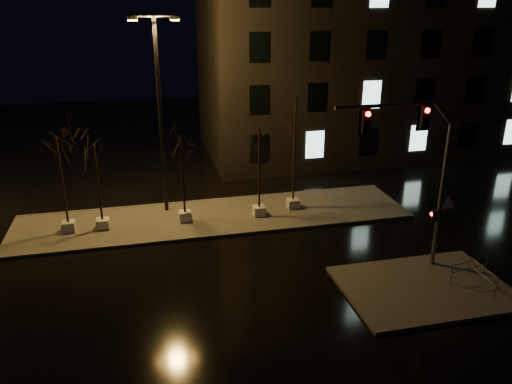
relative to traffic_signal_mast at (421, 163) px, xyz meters
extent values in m
plane|color=black|center=(-7.65, 1.85, -5.13)|extent=(90.00, 90.00, 0.00)
cube|color=#4F4D46|center=(-7.65, 7.85, -5.05)|extent=(22.00, 5.00, 0.15)
cube|color=#4F4D46|center=(-0.15, -1.65, -5.05)|extent=(7.00, 5.00, 0.15)
cube|color=black|center=(6.35, 19.85, 2.37)|extent=(25.00, 12.00, 15.00)
cube|color=silver|center=(-15.48, 7.59, -4.70)|extent=(0.65, 0.65, 0.55)
cylinder|color=black|center=(-15.48, 7.59, -2.14)|extent=(0.11, 0.11, 4.58)
cube|color=silver|center=(-13.75, 7.53, -4.70)|extent=(0.65, 0.65, 0.55)
cylinder|color=black|center=(-13.75, 7.53, -2.39)|extent=(0.11, 0.11, 4.07)
cube|color=silver|center=(-9.38, 7.55, -4.70)|extent=(0.65, 0.65, 0.55)
cylinder|color=black|center=(-9.38, 7.55, -2.28)|extent=(0.11, 0.11, 4.29)
cube|color=silver|center=(-5.22, 7.33, -4.70)|extent=(0.65, 0.65, 0.55)
cylinder|color=black|center=(-5.22, 7.33, -2.19)|extent=(0.11, 0.11, 4.48)
cube|color=silver|center=(-3.04, 7.93, -4.70)|extent=(0.65, 0.65, 0.55)
cylinder|color=black|center=(-3.04, 7.93, -1.48)|extent=(0.11, 0.11, 5.90)
cylinder|color=slate|center=(1.23, 0.05, -1.69)|extent=(0.20, 0.20, 6.58)
cylinder|color=slate|center=(-1.88, -0.06, 2.52)|extent=(4.39, 0.31, 0.15)
cube|color=black|center=(-0.09, 0.00, 1.92)|extent=(0.34, 0.25, 0.99)
cube|color=black|center=(-2.72, -0.09, 1.92)|extent=(0.34, 0.25, 0.99)
cube|color=black|center=(0.99, 0.04, -2.57)|extent=(0.25, 0.21, 0.49)
cone|color=red|center=(1.56, 0.01, -2.02)|extent=(1.14, 0.07, 1.14)
sphere|color=#FF0C07|center=(1.23, 0.05, 2.25)|extent=(0.20, 0.20, 0.20)
cylinder|color=black|center=(-10.27, 9.33, 0.35)|extent=(0.21, 0.21, 10.66)
cylinder|color=black|center=(-10.27, 9.33, 5.68)|extent=(2.35, 0.24, 0.11)
cube|color=orange|center=(-11.33, 9.39, 5.52)|extent=(0.55, 0.33, 0.21)
cube|color=orange|center=(-9.20, 9.27, 5.52)|extent=(0.55, 0.33, 0.21)
cylinder|color=slate|center=(1.02, -1.71, -4.57)|extent=(0.05, 0.05, 0.81)
cylinder|color=slate|center=(2.98, -1.37, -4.57)|extent=(0.05, 0.05, 0.81)
cylinder|color=slate|center=(2.00, -1.54, -4.12)|extent=(1.96, 0.38, 0.04)
cylinder|color=slate|center=(2.00, -1.54, -4.48)|extent=(1.96, 0.38, 0.04)
cylinder|color=slate|center=(2.13, -3.12, -4.56)|extent=(0.05, 0.05, 0.84)
cylinder|color=slate|center=(2.22, -1.26, -4.56)|extent=(0.05, 0.05, 0.84)
cylinder|color=slate|center=(2.18, -2.19, -4.10)|extent=(0.13, 1.86, 0.04)
cylinder|color=slate|center=(2.18, -2.19, -4.47)|extent=(0.13, 1.86, 0.04)
camera|label=1|loc=(-11.40, -17.90, 6.30)|focal=35.00mm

